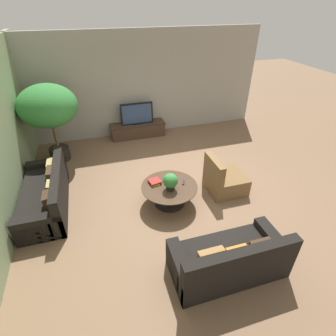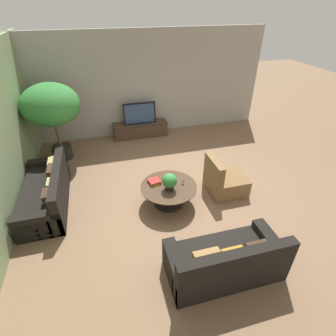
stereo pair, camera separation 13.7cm
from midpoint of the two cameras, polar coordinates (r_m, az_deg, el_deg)
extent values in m
plane|color=brown|center=(6.00, 0.73, -4.72)|extent=(24.00, 24.00, 0.00)
cube|color=#A39E93|center=(8.19, -6.37, 17.60)|extent=(7.40, 0.12, 3.00)
cube|color=#473323|center=(8.30, -7.05, 8.26)|extent=(1.63, 0.48, 0.42)
cube|color=#2D2823|center=(8.22, -7.14, 9.53)|extent=(1.66, 0.50, 0.02)
cube|color=black|center=(8.09, -7.31, 11.67)|extent=(0.97, 0.08, 0.64)
cube|color=navy|center=(8.05, -7.25, 11.57)|extent=(0.89, 0.00, 0.58)
cube|color=black|center=(8.21, -7.15, 9.67)|extent=(0.29, 0.13, 0.02)
cylinder|color=black|center=(5.64, -0.40, -7.48)|extent=(0.64, 0.64, 0.02)
cylinder|color=black|center=(5.51, -0.41, -5.87)|extent=(0.10, 0.10, 0.43)
cylinder|color=#4C3828|center=(5.37, -0.42, -4.03)|extent=(1.16, 1.16, 0.02)
cube|color=black|center=(6.03, -25.78, -5.88)|extent=(0.84, 2.10, 0.42)
cube|color=black|center=(5.74, -23.50, -2.13)|extent=(0.16, 2.10, 0.42)
cube|color=black|center=(6.78, -25.20, -0.57)|extent=(0.84, 0.20, 0.54)
cube|color=black|center=(5.28, -26.86, -11.67)|extent=(0.84, 0.20, 0.54)
cube|color=tan|center=(6.27, -24.53, 0.08)|extent=(0.17, 0.34, 0.32)
cube|color=#422D1E|center=(5.94, -24.82, -1.68)|extent=(0.14, 0.37, 0.34)
cube|color=tan|center=(5.66, -25.00, -4.11)|extent=(0.17, 0.29, 0.28)
cube|color=#422D1E|center=(5.35, -25.34, -6.38)|extent=(0.16, 0.31, 0.29)
cube|color=black|center=(4.46, 11.84, -19.13)|extent=(1.77, 0.84, 0.42)
cube|color=black|center=(3.96, 14.89, -19.00)|extent=(1.77, 0.16, 0.42)
cube|color=black|center=(4.75, 20.69, -15.70)|extent=(0.20, 0.84, 0.54)
cube|color=black|center=(4.19, 1.64, -21.49)|extent=(0.20, 0.84, 0.54)
cube|color=#422D1E|center=(4.26, 18.41, -16.30)|extent=(0.33, 0.12, 0.30)
cube|color=orange|center=(4.09, 13.61, -17.93)|extent=(0.32, 0.13, 0.30)
cube|color=olive|center=(3.94, 8.39, -19.29)|extent=(0.38, 0.18, 0.36)
cube|color=brown|center=(6.00, 11.81, -3.12)|extent=(0.80, 0.76, 0.40)
cube|color=brown|center=(5.62, 9.32, -0.21)|extent=(0.14, 0.76, 0.46)
cylinder|color=black|center=(7.61, -22.91, 2.94)|extent=(0.51, 0.51, 0.35)
cylinder|color=brown|center=(7.39, -23.74, 6.23)|extent=(0.08, 0.08, 0.64)
ellipsoid|color=#337F38|center=(7.10, -25.25, 12.16)|extent=(1.39, 1.39, 1.02)
cylinder|color=black|center=(5.26, -0.22, -4.28)|extent=(0.18, 0.18, 0.08)
sphere|color=#337F38|center=(5.16, -0.22, -2.80)|extent=(0.30, 0.30, 0.30)
cube|color=gold|center=(5.44, -3.66, -3.27)|extent=(0.18, 0.21, 0.03)
cube|color=#A32823|center=(5.43, -3.62, -2.88)|extent=(0.27, 0.26, 0.04)
cube|color=black|center=(5.46, 2.69, -3.13)|extent=(0.10, 0.16, 0.02)
camera|label=1|loc=(0.07, -90.68, -0.45)|focal=28.00mm
camera|label=2|loc=(0.07, 89.32, 0.45)|focal=28.00mm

